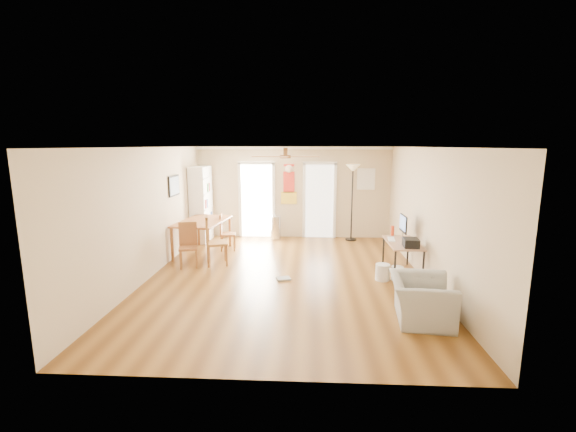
# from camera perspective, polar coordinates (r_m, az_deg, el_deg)

# --- Properties ---
(floor) EXTENTS (7.00, 7.00, 0.00)m
(floor) POSITION_cam_1_polar(r_m,az_deg,el_deg) (7.90, -0.23, -9.03)
(floor) COLOR brown
(floor) RESTS_ON ground
(ceiling) EXTENTS (5.50, 7.00, 0.00)m
(ceiling) POSITION_cam_1_polar(r_m,az_deg,el_deg) (7.45, -0.24, 10.19)
(ceiling) COLOR silver
(ceiling) RESTS_ON floor
(wall_back) EXTENTS (5.50, 0.04, 2.60)m
(wall_back) POSITION_cam_1_polar(r_m,az_deg,el_deg) (11.02, 0.79, 3.50)
(wall_back) COLOR beige
(wall_back) RESTS_ON floor
(wall_front) EXTENTS (5.50, 0.04, 2.60)m
(wall_front) POSITION_cam_1_polar(r_m,az_deg,el_deg) (4.17, -2.97, -8.20)
(wall_front) COLOR beige
(wall_front) RESTS_ON floor
(wall_left) EXTENTS (0.04, 7.00, 2.60)m
(wall_left) POSITION_cam_1_polar(r_m,az_deg,el_deg) (8.19, -19.82, 0.45)
(wall_left) COLOR beige
(wall_left) RESTS_ON floor
(wall_right) EXTENTS (0.04, 7.00, 2.60)m
(wall_right) POSITION_cam_1_polar(r_m,az_deg,el_deg) (7.90, 20.09, 0.09)
(wall_right) COLOR beige
(wall_right) RESTS_ON floor
(crown_molding) EXTENTS (5.50, 7.00, 0.08)m
(crown_molding) POSITION_cam_1_polar(r_m,az_deg,el_deg) (7.45, -0.24, 9.88)
(crown_molding) COLOR white
(crown_molding) RESTS_ON wall_back
(kitchen_doorway) EXTENTS (0.90, 0.10, 2.10)m
(kitchen_doorway) POSITION_cam_1_polar(r_m,az_deg,el_deg) (11.13, -4.63, 2.24)
(kitchen_doorway) COLOR white
(kitchen_doorway) RESTS_ON wall_back
(bathroom_doorway) EXTENTS (0.80, 0.10, 2.10)m
(bathroom_doorway) POSITION_cam_1_polar(r_m,az_deg,el_deg) (11.04, 4.68, 2.17)
(bathroom_doorway) COLOR white
(bathroom_doorway) RESTS_ON wall_back
(wall_decal) EXTENTS (0.46, 0.03, 1.10)m
(wall_decal) POSITION_cam_1_polar(r_m,az_deg,el_deg) (10.98, 0.13, 4.79)
(wall_decal) COLOR red
(wall_decal) RESTS_ON wall_back
(ac_grille) EXTENTS (0.50, 0.04, 0.60)m
(ac_grille) POSITION_cam_1_polar(r_m,az_deg,el_deg) (11.06, 11.50, 5.40)
(ac_grille) COLOR white
(ac_grille) RESTS_ON wall_back
(framed_poster) EXTENTS (0.04, 0.66, 0.48)m
(framed_poster) POSITION_cam_1_polar(r_m,az_deg,el_deg) (9.42, -16.57, 4.33)
(framed_poster) COLOR black
(framed_poster) RESTS_ON wall_left
(ceiling_fan) EXTENTS (1.24, 1.24, 0.20)m
(ceiling_fan) POSITION_cam_1_polar(r_m,az_deg,el_deg) (7.15, -0.38, 8.82)
(ceiling_fan) COLOR #593819
(ceiling_fan) RESTS_ON ceiling
(bookshelf) EXTENTS (0.43, 0.94, 2.07)m
(bookshelf) POSITION_cam_1_polar(r_m,az_deg,el_deg) (10.86, -12.77, 1.73)
(bookshelf) COLOR white
(bookshelf) RESTS_ON floor
(dining_table) EXTENTS (1.18, 1.76, 0.83)m
(dining_table) POSITION_cam_1_polar(r_m,az_deg,el_deg) (9.69, -12.50, -3.05)
(dining_table) COLOR #9F6333
(dining_table) RESTS_ON floor
(dining_chair_right_a) EXTENTS (0.43, 0.43, 0.92)m
(dining_chair_right_a) POSITION_cam_1_polar(r_m,az_deg,el_deg) (9.87, -8.90, -2.39)
(dining_chair_right_a) COLOR #905E2E
(dining_chair_right_a) RESTS_ON floor
(dining_chair_right_b) EXTENTS (0.57, 0.57, 1.11)m
(dining_chair_right_b) POSITION_cam_1_polar(r_m,az_deg,el_deg) (8.70, -10.55, -3.57)
(dining_chair_right_b) COLOR olive
(dining_chair_right_b) RESTS_ON floor
(dining_chair_near) EXTENTS (0.49, 0.49, 0.96)m
(dining_chair_near) POSITION_cam_1_polar(r_m,az_deg,el_deg) (8.69, -14.61, -4.25)
(dining_chair_near) COLOR #965D30
(dining_chair_near) RESTS_ON floor
(trash_can) EXTENTS (0.31, 0.31, 0.66)m
(trash_can) POSITION_cam_1_polar(r_m,az_deg,el_deg) (10.93, -1.85, -1.72)
(trash_can) COLOR silver
(trash_can) RESTS_ON floor
(torchiere_lamp) EXTENTS (0.44, 0.44, 2.12)m
(torchiere_lamp) POSITION_cam_1_polar(r_m,az_deg,el_deg) (10.80, 9.47, 1.94)
(torchiere_lamp) COLOR black
(torchiere_lamp) RESTS_ON floor
(computer_desk) EXTENTS (0.62, 1.24, 0.66)m
(computer_desk) POSITION_cam_1_polar(r_m,az_deg,el_deg) (8.38, 16.55, -5.93)
(computer_desk) COLOR #A97B5B
(computer_desk) RESTS_ON floor
(imac) EXTENTS (0.20, 0.54, 0.50)m
(imac) POSITION_cam_1_polar(r_m,az_deg,el_deg) (8.59, 16.73, -1.53)
(imac) COLOR black
(imac) RESTS_ON computer_desk
(keyboard) EXTENTS (0.19, 0.42, 0.02)m
(keyboard) POSITION_cam_1_polar(r_m,az_deg,el_deg) (8.44, 15.10, -3.35)
(keyboard) COLOR white
(keyboard) RESTS_ON computer_desk
(printer) EXTENTS (0.30, 0.35, 0.17)m
(printer) POSITION_cam_1_polar(r_m,az_deg,el_deg) (7.93, 17.78, -3.81)
(printer) COLOR black
(printer) RESTS_ON computer_desk
(orange_bottle) EXTENTS (0.08, 0.08, 0.21)m
(orange_bottle) POSITION_cam_1_polar(r_m,az_deg,el_deg) (8.81, 15.26, -2.13)
(orange_bottle) COLOR red
(orange_bottle) RESTS_ON computer_desk
(wastebasket_a) EXTENTS (0.35, 0.35, 0.32)m
(wastebasket_a) POSITION_cam_1_polar(r_m,az_deg,el_deg) (7.90, 13.87, -8.10)
(wastebasket_a) COLOR silver
(wastebasket_a) RESTS_ON floor
(wastebasket_b) EXTENTS (0.26, 0.26, 0.27)m
(wastebasket_b) POSITION_cam_1_polar(r_m,az_deg,el_deg) (7.99, 15.89, -8.18)
(wastebasket_b) COLOR white
(wastebasket_b) RESTS_ON floor
(floor_cloth) EXTENTS (0.32, 0.28, 0.04)m
(floor_cloth) POSITION_cam_1_polar(r_m,az_deg,el_deg) (7.74, -0.68, -9.29)
(floor_cloth) COLOR gray
(floor_cloth) RESTS_ON floor
(armchair) EXTENTS (1.00, 1.11, 0.66)m
(armchair) POSITION_cam_1_polar(r_m,az_deg,el_deg) (6.29, 19.14, -11.65)
(armchair) COLOR #9D9E99
(armchair) RESTS_ON floor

